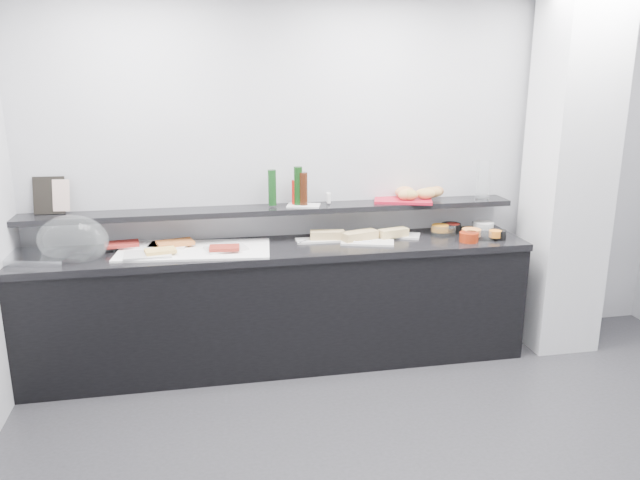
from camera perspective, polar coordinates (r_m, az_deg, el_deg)
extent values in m
cube|color=#AFB1B7|center=(4.79, 4.05, 6.02)|extent=(5.00, 0.02, 2.70)
cube|color=silver|center=(5.08, 21.76, 5.51)|extent=(0.50, 0.50, 2.70)
cube|color=black|center=(4.62, -3.66, -6.24)|extent=(3.60, 0.60, 0.85)
cube|color=black|center=(4.47, -3.76, -0.88)|extent=(3.62, 0.62, 0.05)
cube|color=black|center=(4.58, -4.10, 2.79)|extent=(3.60, 0.25, 0.04)
cube|color=#B7BABE|center=(4.54, -24.45, -1.42)|extent=(0.54, 0.42, 0.04)
ellipsoid|color=silver|center=(4.46, -21.66, -0.02)|extent=(0.54, 0.43, 0.34)
cube|color=white|center=(4.42, -11.42, -0.90)|extent=(1.09, 0.60, 0.01)
cube|color=white|center=(4.60, -16.05, -0.40)|extent=(0.31, 0.24, 0.01)
cube|color=maroon|center=(4.58, -17.66, -0.35)|extent=(0.25, 0.17, 0.02)
cube|color=white|center=(4.53, -13.73, -0.47)|extent=(0.29, 0.23, 0.01)
cube|color=#CC6829|center=(4.51, -13.10, -0.25)|extent=(0.28, 0.21, 0.02)
cube|color=silver|center=(4.34, -15.45, -1.27)|extent=(0.32, 0.22, 0.01)
cube|color=#F3C15E|center=(4.34, -14.38, -0.96)|extent=(0.22, 0.17, 0.02)
cube|color=white|center=(4.37, -8.59, -0.76)|extent=(0.31, 0.25, 0.01)
cube|color=maroon|center=(4.32, -8.74, -0.72)|extent=(0.21, 0.14, 0.02)
cube|color=silver|center=(4.59, -0.12, -0.02)|extent=(0.34, 0.15, 0.01)
cube|color=tan|center=(4.59, 0.68, 0.48)|extent=(0.26, 0.13, 0.06)
cylinder|color=silver|center=(4.52, -1.40, -0.09)|extent=(0.14, 0.09, 0.01)
cube|color=white|center=(4.54, 4.36, -0.22)|extent=(0.41, 0.27, 0.01)
cube|color=tan|center=(4.58, 3.65, 0.43)|extent=(0.29, 0.18, 0.06)
cylinder|color=silver|center=(4.52, 3.74, -0.14)|extent=(0.16, 0.01, 0.01)
cube|color=silver|center=(4.76, 6.70, 0.46)|extent=(0.43, 0.31, 0.01)
cube|color=tan|center=(4.68, 6.72, 0.66)|extent=(0.24, 0.14, 0.06)
cylinder|color=silver|center=(4.71, 6.86, 0.42)|extent=(0.15, 0.07, 0.01)
cylinder|color=white|center=(4.84, 11.20, 0.84)|extent=(0.20, 0.20, 0.07)
cylinder|color=orange|center=(4.87, 10.93, 1.09)|extent=(0.16, 0.16, 0.05)
cylinder|color=black|center=(4.94, 11.90, 1.09)|extent=(0.17, 0.17, 0.07)
cylinder|color=#60120D|center=(4.93, 12.03, 1.19)|extent=(0.11, 0.11, 0.05)
cylinder|color=white|center=(5.02, 14.62, 1.16)|extent=(0.17, 0.17, 0.07)
cylinder|color=white|center=(5.03, 14.72, 1.31)|extent=(0.16, 0.16, 0.05)
cylinder|color=maroon|center=(4.69, 13.45, 0.26)|extent=(0.14, 0.14, 0.07)
cylinder|color=#611F0D|center=(4.70, 13.66, 0.42)|extent=(0.10, 0.10, 0.05)
cylinder|color=white|center=(4.80, 14.85, 0.49)|extent=(0.18, 0.18, 0.07)
cylinder|color=#FF923E|center=(4.79, 13.67, 0.69)|extent=(0.18, 0.18, 0.05)
cylinder|color=black|center=(4.82, 15.97, 0.48)|extent=(0.12, 0.12, 0.07)
cylinder|color=orange|center=(4.79, 15.72, 0.55)|extent=(0.12, 0.12, 0.05)
cube|color=black|center=(4.71, -23.53, 3.76)|extent=(0.22, 0.09, 0.26)
cube|color=#CFA295|center=(4.69, -22.98, 3.77)|extent=(0.19, 0.08, 0.22)
cube|color=white|center=(4.58, -1.51, 3.17)|extent=(0.27, 0.21, 0.01)
cylinder|color=#103B13|center=(4.56, -4.40, 4.80)|extent=(0.07, 0.07, 0.26)
cylinder|color=#321509|center=(4.56, -1.53, 4.71)|extent=(0.08, 0.08, 0.24)
cylinder|color=black|center=(4.57, -2.01, 4.98)|extent=(0.06, 0.06, 0.28)
cylinder|color=#A1140B|center=(4.58, -2.35, 4.38)|extent=(0.04, 0.04, 0.18)
cylinder|color=white|center=(4.67, 0.78, 3.92)|extent=(0.04, 0.04, 0.07)
cylinder|color=silver|center=(4.63, 0.82, 3.82)|extent=(0.03, 0.03, 0.07)
cube|color=#AE1228|center=(4.82, 7.59, 3.68)|extent=(0.50, 0.42, 0.02)
ellipsoid|color=#CB814D|center=(4.83, 7.75, 4.33)|extent=(0.17, 0.12, 0.08)
ellipsoid|color=#D88D52|center=(4.87, 7.79, 4.41)|extent=(0.16, 0.14, 0.08)
ellipsoid|color=#B57445|center=(4.92, 10.61, 4.39)|extent=(0.13, 0.09, 0.08)
ellipsoid|color=tan|center=(4.75, 7.82, 4.14)|extent=(0.15, 0.12, 0.08)
ellipsoid|color=#BA9947|center=(4.75, 8.15, 4.13)|extent=(0.16, 0.13, 0.08)
ellipsoid|color=tan|center=(4.81, 9.59, 4.20)|extent=(0.17, 0.13, 0.08)
ellipsoid|color=#BD8748|center=(4.87, 10.18, 4.32)|extent=(0.18, 0.13, 0.08)
cylinder|color=white|center=(4.97, 14.69, 5.31)|extent=(0.12, 0.12, 0.30)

